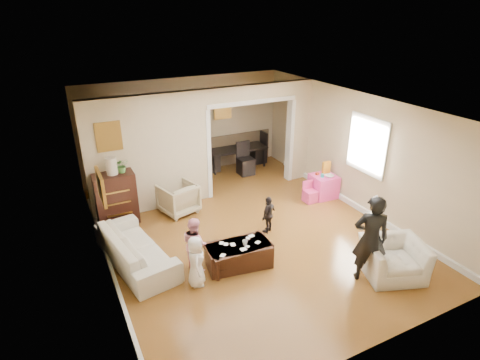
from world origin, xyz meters
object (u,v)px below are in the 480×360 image
armchair_front (393,259)px  coffee_table (239,255)px  sofa (136,248)px  dresser (116,199)px  child_kneel_a (196,261)px  child_kneel_b (195,243)px  coffee_cup (245,243)px  adult_person (370,239)px  child_toddler (269,214)px  armchair_back (178,198)px  table_lamp (111,166)px  cyan_cup (322,176)px  dining_table (235,157)px  play_table (323,186)px

armchair_front → coffee_table: bearing=167.5°
sofa → dresser: bearing=-9.6°
child_kneel_a → child_kneel_b: size_ratio=0.92×
coffee_cup → child_kneel_b: child_kneel_b is taller
adult_person → child_toddler: bearing=-40.5°
armchair_back → coffee_table: (0.31, -2.38, -0.13)m
adult_person → child_kneel_b: 2.94m
dresser → child_kneel_a: size_ratio=1.26×
armchair_front → dresser: 5.50m
sofa → coffee_cup: 1.96m
table_lamp → cyan_cup: bearing=-12.2°
coffee_cup → dining_table: dining_table is taller
coffee_table → adult_person: (1.75, -1.29, 0.57)m
adult_person → cyan_cup: bearing=-83.0°
dresser → dining_table: 4.06m
dresser → child_kneel_b: dresser is taller
table_lamp → cyan_cup: table_lamp is taller
table_lamp → cyan_cup: 4.74m
armchair_front → adult_person: (-0.47, 0.12, 0.46)m
dresser → child_kneel_a: 2.77m
sofa → table_lamp: (-0.00, 1.61, 1.00)m
armchair_front → dining_table: armchair_front is taller
coffee_cup → armchair_back: bearing=99.6°
coffee_table → dining_table: size_ratio=0.66×
sofa → adult_person: adult_person is taller
child_toddler → adult_person: bearing=78.0°
armchair_back → armchair_front: (2.54, -3.79, -0.03)m
armchair_back → coffee_cup: (0.41, -2.43, 0.12)m
armchair_back → cyan_cup: 3.41m
child_kneel_a → table_lamp: bearing=34.9°
armchair_front → child_kneel_b: size_ratio=1.00×
dresser → play_table: (4.68, -0.94, -0.29)m
sofa → table_lamp: table_lamp is taller
cyan_cup → armchair_back: bearing=165.4°
table_lamp → dining_table: (3.64, 1.77, -1.01)m
sofa → child_kneel_a: 1.30m
child_toddler → table_lamp: bearing=-64.5°
table_lamp → child_kneel_b: bearing=-67.7°
armchair_front → play_table: size_ratio=1.72×
table_lamp → dining_table: table_lamp is taller
armchair_front → table_lamp: (-3.83, 3.93, 0.99)m
dresser → cyan_cup: (4.58, -0.99, 0.02)m
table_lamp → dresser: bearing=0.0°
dresser → adult_person: (3.36, -3.81, 0.22)m
dresser → adult_person: adult_person is taller
coffee_table → adult_person: 2.25m
dresser → coffee_cup: dresser is taller
dresser → dining_table: size_ratio=0.67×
dining_table → adult_person: size_ratio=1.08×
coffee_table → child_kneel_a: child_kneel_a is taller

